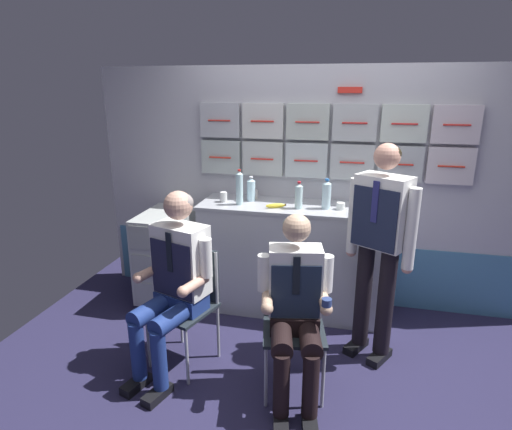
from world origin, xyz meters
TOP-DOWN VIEW (x-y plane):
  - ground at (0.00, 0.00)m, footprint 4.80×4.80m
  - galley_bulkhead at (0.01, 1.37)m, footprint 4.20×0.14m
  - galley_counter at (-0.21, 1.09)m, footprint 1.62×0.53m
  - service_trolley at (-1.38, 0.99)m, footprint 0.40×0.65m
  - folding_chair_left at (-0.83, 0.21)m, footprint 0.50×0.50m
  - crew_member_left at (-0.87, 0.05)m, footprint 0.54×0.70m
  - folding_chair_right at (-0.05, 0.12)m, footprint 0.47×0.47m
  - crew_member_right at (-0.02, -0.05)m, footprint 0.48×0.63m
  - crew_member_standing at (0.49, 0.54)m, footprint 0.46×0.38m
  - water_bottle_blue_cap at (0.07, 1.05)m, footprint 0.07×0.07m
  - sparkling_bottle_green at (-0.67, 1.01)m, footprint 0.06×0.06m
  - water_bottle_clear at (-0.15, 1.00)m, footprint 0.06×0.06m
  - water_bottle_tall at (-0.60, 1.15)m, footprint 0.08×0.08m
  - espresso_cup_small at (-0.60, 1.25)m, footprint 0.07×0.07m
  - coffee_cup_spare at (0.19, 1.05)m, footprint 0.07×0.07m
  - paper_cup_blue at (0.46, 1.20)m, footprint 0.06×0.06m
  - paper_cup_tan at (-0.83, 1.06)m, footprint 0.06×0.06m
  - snack_banana at (-0.34, 0.98)m, footprint 0.17×0.10m

SIDE VIEW (x-z plane):
  - ground at x=0.00m, z-range -0.04..0.00m
  - service_trolley at x=-1.38m, z-range 0.03..0.90m
  - galley_counter at x=-0.21m, z-range 0.00..0.99m
  - folding_chair_left at x=-0.83m, z-range 0.10..0.95m
  - folding_chair_right at x=-0.05m, z-range 0.10..0.95m
  - crew_member_right at x=-0.02m, z-range 0.06..1.29m
  - crew_member_left at x=-0.87m, z-range 0.07..1.38m
  - crew_member_standing at x=0.49m, z-range 0.14..1.75m
  - snack_banana at x=-0.34m, z-range 0.99..1.03m
  - coffee_cup_spare at x=0.19m, z-range 0.99..1.05m
  - paper_cup_blue at x=0.46m, z-range 0.99..1.07m
  - espresso_cup_small at x=-0.60m, z-range 0.99..1.07m
  - paper_cup_tan at x=-0.83m, z-range 0.99..1.08m
  - water_bottle_tall at x=-0.60m, z-range 0.98..1.20m
  - galley_bulkhead at x=0.01m, z-range 0.02..2.17m
  - water_bottle_clear at x=-0.15m, z-range 0.98..1.21m
  - water_bottle_blue_cap at x=0.07m, z-range 0.98..1.24m
  - sparkling_bottle_green at x=-0.67m, z-range 0.98..1.29m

